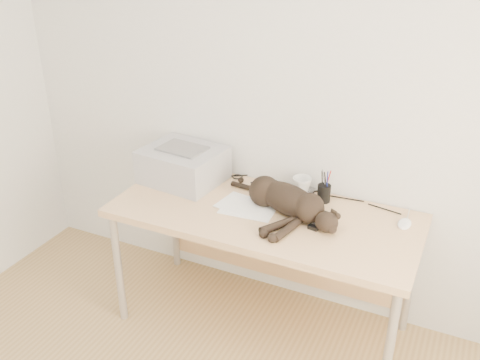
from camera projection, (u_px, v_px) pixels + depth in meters
The scene contains 11 objects.
wall_back at pixel (292, 90), 2.82m from camera, with size 3.50×3.50×0.00m, color silver.
desk at pixel (270, 226), 2.91m from camera, with size 1.60×0.70×0.74m.
printer at pixel (183, 164), 3.07m from camera, with size 0.47×0.41×0.20m.
papers at pixel (247, 207), 2.82m from camera, with size 0.33×0.25×0.01m.
cat at pixel (284, 200), 2.74m from camera, with size 0.70×0.49×0.17m.
mug at pixel (302, 186), 2.94m from camera, with size 0.11×0.11×0.10m, color white.
pen_cup at pixel (324, 193), 2.86m from camera, with size 0.07×0.07×0.18m.
remote_grey at pixel (304, 195), 2.93m from camera, with size 0.05×0.19×0.02m, color slate.
remote_black at pixel (320, 221), 2.68m from camera, with size 0.05×0.18×0.02m, color black.
mouse at pixel (405, 222), 2.66m from camera, with size 0.07×0.11×0.04m, color white.
cable_tangle at pixel (285, 187), 3.03m from camera, with size 1.36×0.07×0.01m, color black, non-canonical shape.
Camera 1 is at (0.91, -0.85, 2.12)m, focal length 40.00 mm.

